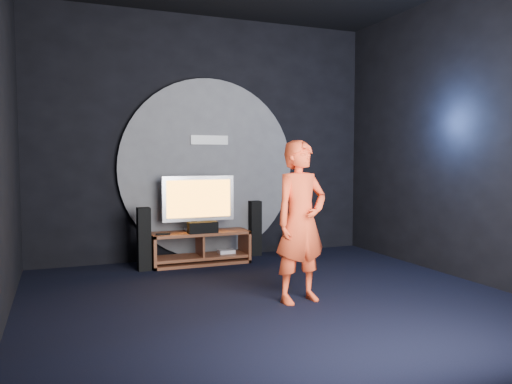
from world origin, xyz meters
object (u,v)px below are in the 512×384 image
tower_speaker_left (144,239)px  subwoofer (300,245)px  media_console (201,250)px  tower_speaker_right (255,228)px  tv (198,201)px  player (301,222)px

tower_speaker_left → subwoofer: bearing=1.7°
tower_speaker_left → subwoofer: tower_speaker_left is taller
media_console → tower_speaker_right: bearing=18.0°
media_console → tower_speaker_left: 0.82m
tv → player: player is taller
tower_speaker_left → player: size_ratio=0.50×
tower_speaker_left → subwoofer: 2.32m
subwoofer → player: (-1.05, -2.09, 0.65)m
tower_speaker_left → tower_speaker_right: (1.71, 0.40, 0.00)m
tower_speaker_left → tower_speaker_right: bearing=13.3°
media_console → tv: size_ratio=1.34×
subwoofer → tower_speaker_right: bearing=150.6°
tower_speaker_left → tower_speaker_right: size_ratio=1.00×
media_console → player: (0.47, -2.12, 0.63)m
tower_speaker_left → player: (1.26, -2.02, 0.41)m
tower_speaker_right → media_console: bearing=-162.0°
tv → subwoofer: 1.68m
media_console → player: bearing=-77.5°
tv → tower_speaker_right: bearing=14.1°
tower_speaker_left → player: 2.41m
tv → subwoofer: tv is taller
tower_speaker_left → player: player is taller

